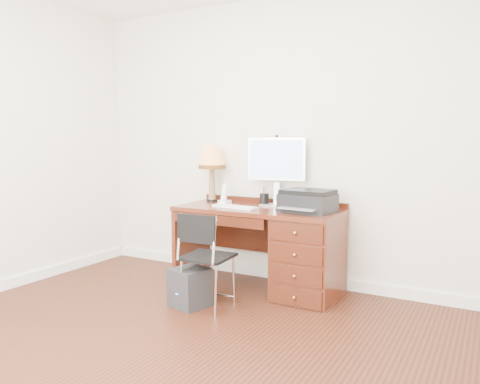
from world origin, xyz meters
The scene contains 12 objects.
ground centered at (0.00, 0.00, 0.00)m, with size 4.00×4.00×0.00m, color black.
room_shell centered at (0.00, 0.63, 0.05)m, with size 4.00×4.00×4.00m.
desk centered at (0.32, 1.40, 0.41)m, with size 1.50×0.67×0.75m.
monitor centered at (0.08, 1.62, 1.15)m, with size 0.55×0.21×0.63m.
keyboard centered at (-0.18, 1.29, 0.76)m, with size 0.44×0.13×0.02m, color white.
mouse_pad centered at (0.31, 1.37, 0.76)m, with size 0.22×0.22×0.04m.
printer centered at (0.48, 1.39, 0.84)m, with size 0.46×0.38×0.19m.
leg_lamp centered at (-0.60, 1.57, 1.16)m, with size 0.27×0.27×0.55m.
phone centered at (-0.37, 1.43, 0.81)m, with size 0.11×0.11×0.20m.
pen_cup centered at (-0.02, 1.57, 0.81)m, with size 0.09×0.09×0.11m, color black.
chair centered at (-0.14, 0.70, 0.48)m, with size 0.39×0.39×0.79m.
equipment_box centered at (-0.27, 0.70, 0.16)m, with size 0.27×0.27×0.32m, color black.
Camera 1 is at (1.90, -2.36, 1.36)m, focal length 35.00 mm.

